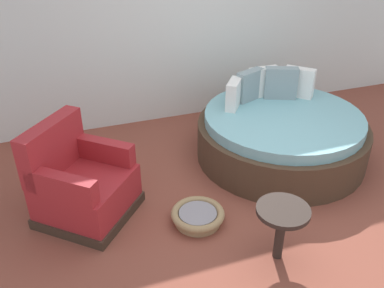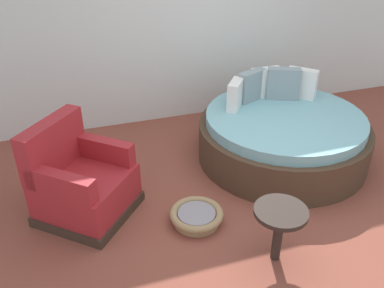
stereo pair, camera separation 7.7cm
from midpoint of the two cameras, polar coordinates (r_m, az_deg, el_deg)
name	(u,v)px [view 2 (the right image)]	position (r m, az deg, el deg)	size (l,w,h in m)	color
ground_plane	(253,207)	(4.28, 8.93, -8.46)	(8.00, 8.00, 0.02)	brown
back_wall	(186,12)	(5.57, -0.45, 17.58)	(8.00, 0.12, 2.84)	silver
round_daybed	(282,135)	(4.97, 12.69, 1.20)	(1.96, 1.96, 0.95)	#473323
red_armchair	(81,184)	(4.09, -14.47, -5.27)	(1.13, 1.13, 0.94)	#38281E
pet_basket	(197,216)	(4.00, 1.19, -9.81)	(0.51, 0.51, 0.13)	#9E7F56
side_table	(280,219)	(3.50, 12.59, -10.00)	(0.44, 0.44, 0.52)	#2D231E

